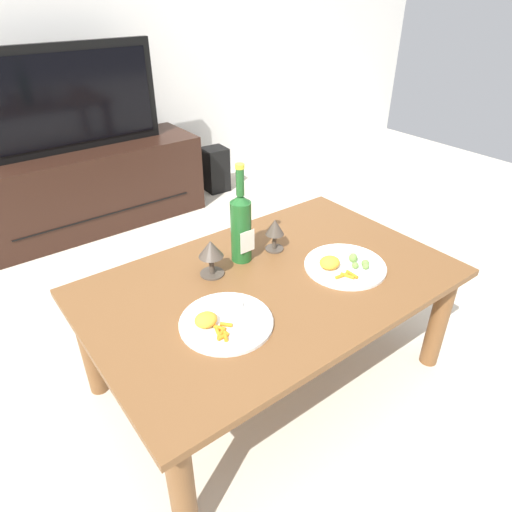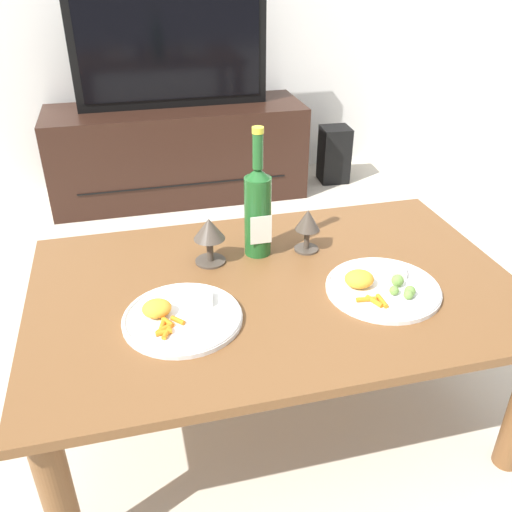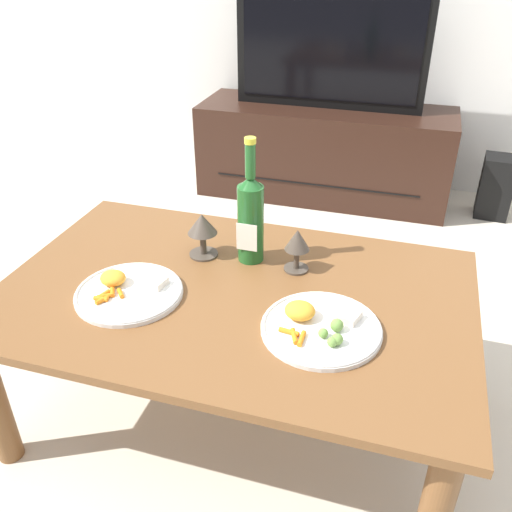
% 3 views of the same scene
% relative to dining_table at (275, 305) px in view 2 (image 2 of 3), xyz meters
% --- Properties ---
extents(ground_plane, '(6.40, 6.40, 0.00)m').
position_rel_dining_table_xyz_m(ground_plane, '(0.00, 0.00, -0.39)').
color(ground_plane, beige).
extents(dining_table, '(1.27, 0.81, 0.46)m').
position_rel_dining_table_xyz_m(dining_table, '(0.00, 0.00, 0.00)').
color(dining_table, brown).
rests_on(dining_table, ground_plane).
extents(tv_stand, '(1.35, 0.46, 0.50)m').
position_rel_dining_table_xyz_m(tv_stand, '(-0.06, 1.71, -0.14)').
color(tv_stand, black).
rests_on(tv_stand, ground_plane).
extents(tv_screen, '(0.97, 0.05, 0.58)m').
position_rel_dining_table_xyz_m(tv_screen, '(-0.06, 1.71, 0.39)').
color(tv_screen, black).
rests_on(tv_screen, tv_stand).
extents(floor_speaker, '(0.17, 0.17, 0.32)m').
position_rel_dining_table_xyz_m(floor_speaker, '(0.85, 1.70, -0.23)').
color(floor_speaker, black).
rests_on(floor_speaker, ground_plane).
extents(wine_bottle, '(0.08, 0.08, 0.37)m').
position_rel_dining_table_xyz_m(wine_bottle, '(-0.01, 0.17, 0.21)').
color(wine_bottle, '#1E5923').
rests_on(wine_bottle, dining_table).
extents(goblet_left, '(0.09, 0.09, 0.14)m').
position_rel_dining_table_xyz_m(goblet_left, '(-0.15, 0.15, 0.16)').
color(goblet_left, '#473D33').
rests_on(goblet_left, dining_table).
extents(goblet_right, '(0.07, 0.07, 0.13)m').
position_rel_dining_table_xyz_m(goblet_right, '(0.14, 0.15, 0.16)').
color(goblet_right, '#473D33').
rests_on(goblet_right, dining_table).
extents(dinner_plate_left, '(0.29, 0.29, 0.05)m').
position_rel_dining_table_xyz_m(dinner_plate_left, '(-0.26, -0.10, 0.08)').
color(dinner_plate_left, white).
rests_on(dinner_plate_left, dining_table).
extents(dinner_plate_right, '(0.30, 0.30, 0.05)m').
position_rel_dining_table_xyz_m(dinner_plate_right, '(0.26, -0.10, 0.08)').
color(dinner_plate_right, white).
rests_on(dinner_plate_right, dining_table).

